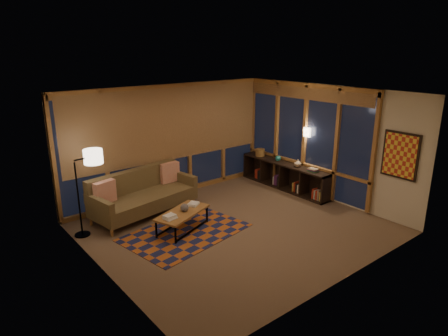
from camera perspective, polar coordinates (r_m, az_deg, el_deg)
floor at (r=8.21m, az=1.70°, el=-8.48°), size 5.50×5.00×0.01m
ceiling at (r=7.45m, az=1.88°, el=10.59°), size 5.50×5.00×0.01m
walls at (r=7.72m, az=1.78°, el=0.59°), size 5.51×5.01×2.70m
window_wall_back at (r=9.63m, az=-7.68°, el=3.80°), size 5.30×0.16×2.60m
window_wall_right at (r=9.99m, az=11.29°, el=4.10°), size 0.16×3.70×2.60m
wall_art at (r=8.68m, az=23.86°, el=1.66°), size 0.06×0.74×0.94m
wall_sconce at (r=9.81m, az=11.80°, el=5.03°), size 0.12×0.18×0.22m
sofa at (r=8.81m, az=-11.30°, el=-3.68°), size 2.41×1.28×0.94m
pillow_left at (r=8.43m, az=-16.66°, el=-3.39°), size 0.48×0.25×0.46m
pillow_right at (r=9.39m, az=-7.80°, el=-0.68°), size 0.47×0.16×0.46m
area_rug at (r=8.03m, az=-5.53°, el=-9.13°), size 2.55×1.91×0.01m
coffee_table at (r=8.06m, az=-5.93°, el=-7.53°), size 1.31×0.94×0.40m
book_stack_a at (r=7.70m, az=-7.76°, el=-6.89°), size 0.29×0.25×0.08m
book_stack_b at (r=8.26m, az=-4.36°, el=-5.15°), size 0.32×0.30×0.05m
ceramic_pot at (r=7.96m, az=-5.67°, el=-5.64°), size 0.21×0.21×0.16m
floor_lamp at (r=8.06m, az=-20.12°, el=-3.67°), size 0.60×0.43×1.66m
bookshelf at (r=10.37m, az=8.60°, el=-1.08°), size 0.40×2.71×0.68m
basket at (r=10.83m, az=5.17°, el=2.22°), size 0.30×0.30×0.19m
teal_bowl at (r=10.41m, az=7.72°, el=1.39°), size 0.16×0.16×0.14m
vase at (r=9.98m, az=10.49°, el=0.70°), size 0.20×0.20×0.19m
shelf_book_stack at (r=9.71m, az=12.61°, el=-0.28°), size 0.22×0.26×0.07m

